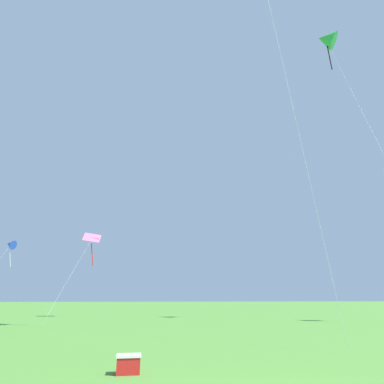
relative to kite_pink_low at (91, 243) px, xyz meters
name	(u,v)px	position (x,y,z in m)	size (l,w,h in m)	color
kite_pink_low	(91,243)	(0.00, 0.00, 0.00)	(2.60, 9.47, 8.45)	pink
kite_blue_delta	(10,244)	(-12.01, 12.05, 1.42)	(1.67, 11.05, 9.42)	blue
kite_green_small	(326,40)	(22.63, -11.38, 19.70)	(4.65, 12.07, 28.20)	green
picnic_cooler	(128,364)	(4.43, -26.11, -7.03)	(0.60, 0.40, 0.44)	red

